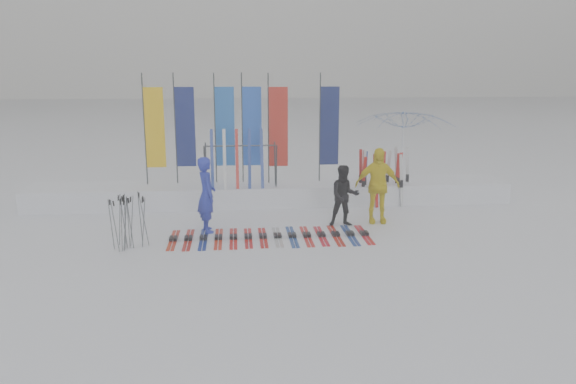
{
  "coord_description": "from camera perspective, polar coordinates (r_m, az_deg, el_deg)",
  "views": [
    {
      "loc": [
        -1.06,
        -11.6,
        3.99
      ],
      "look_at": [
        0.2,
        1.6,
        1.0
      ],
      "focal_mm": 35.0,
      "sensor_mm": 36.0,
      "label": 1
    }
  ],
  "objects": [
    {
      "name": "feather_flags",
      "position": [
        16.51,
        -5.22,
        6.59
      ],
      "size": [
        5.66,
        0.26,
        3.2
      ],
      "color": "#383A3F",
      "rests_on": "ground"
    },
    {
      "name": "ski_row",
      "position": [
        13.36,
        -1.8,
        -4.52
      ],
      "size": [
        4.71,
        1.69,
        0.07
      ],
      "color": "#B41F0E",
      "rests_on": "ground"
    },
    {
      "name": "pole_cluster",
      "position": [
        12.95,
        -15.98,
        -2.99
      ],
      "size": [
        0.8,
        0.61,
        1.25
      ],
      "color": "#595B60",
      "rests_on": "ground"
    },
    {
      "name": "person_black",
      "position": [
        14.24,
        5.75,
        -0.39
      ],
      "size": [
        0.76,
        0.59,
        1.56
      ],
      "primitive_type": "imported",
      "rotation": [
        0.0,
        0.0,
        -0.0
      ],
      "color": "black",
      "rests_on": "ground"
    },
    {
      "name": "snow_bank",
      "position": [
        16.65,
        -1.66,
        -0.1
      ],
      "size": [
        14.0,
        1.6,
        0.6
      ],
      "primitive_type": "cube",
      "color": "white",
      "rests_on": "ground"
    },
    {
      "name": "ground",
      "position": [
        12.31,
        -0.22,
        -6.2
      ],
      "size": [
        120.0,
        120.0,
        0.0
      ],
      "primitive_type": "plane",
      "color": "white",
      "rests_on": "ground"
    },
    {
      "name": "person_yellow",
      "position": [
        14.62,
        9.05,
        0.67
      ],
      "size": [
        1.18,
        0.55,
        1.96
      ],
      "primitive_type": "imported",
      "rotation": [
        0.0,
        0.0,
        -0.06
      ],
      "color": "yellow",
      "rests_on": "ground"
    },
    {
      "name": "upright_skis",
      "position": [
        16.65,
        9.47,
        1.43
      ],
      "size": [
        1.52,
        0.89,
        1.69
      ],
      "color": "red",
      "rests_on": "ground"
    },
    {
      "name": "person_blue",
      "position": [
        13.78,
        -8.27,
        -0.27
      ],
      "size": [
        0.61,
        0.77,
        1.86
      ],
      "primitive_type": "imported",
      "rotation": [
        0.0,
        0.0,
        1.84
      ],
      "color": "#1D2AAD",
      "rests_on": "ground"
    },
    {
      "name": "tent_canopy",
      "position": [
        17.67,
        11.62,
        3.96
      ],
      "size": [
        3.31,
        3.37,
        2.76
      ],
      "primitive_type": "imported",
      "rotation": [
        0.0,
        0.0,
        -0.1
      ],
      "color": "white",
      "rests_on": "ground"
    },
    {
      "name": "ski_rack",
      "position": [
        16.02,
        -4.84,
        3.3
      ],
      "size": [
        2.04,
        0.8,
        1.23
      ],
      "color": "#383A3F",
      "rests_on": "ground"
    }
  ]
}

